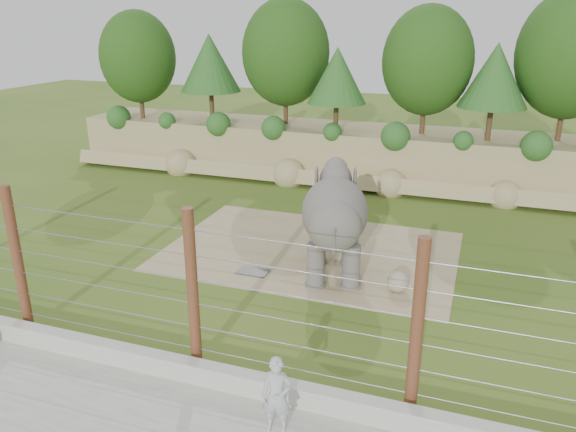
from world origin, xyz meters
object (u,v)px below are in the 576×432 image
(stone_ball, at_px, (398,281))
(zookeeper, at_px, (277,396))
(barrier_fence, at_px, (193,291))
(elephant, at_px, (334,226))

(stone_ball, distance_m, zookeeper, 6.98)
(barrier_fence, distance_m, zookeeper, 3.15)
(elephant, xyz_separation_m, stone_ball, (2.15, -0.52, -1.31))
(elephant, distance_m, stone_ball, 2.57)
(elephant, height_order, stone_ball, elephant)
(stone_ball, bearing_deg, elephant, 166.51)
(elephant, height_order, zookeeper, elephant)
(barrier_fence, xyz_separation_m, zookeeper, (2.56, -1.42, -1.15))
(elephant, relative_size, barrier_fence, 0.20)
(barrier_fence, bearing_deg, stone_ball, 54.29)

